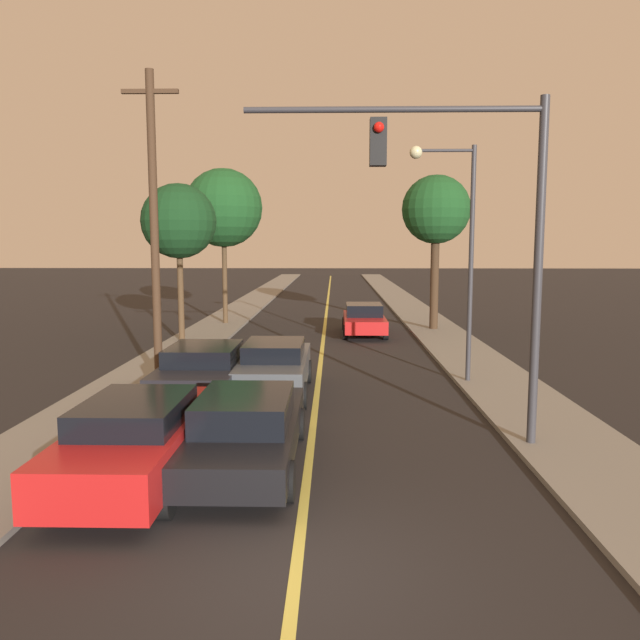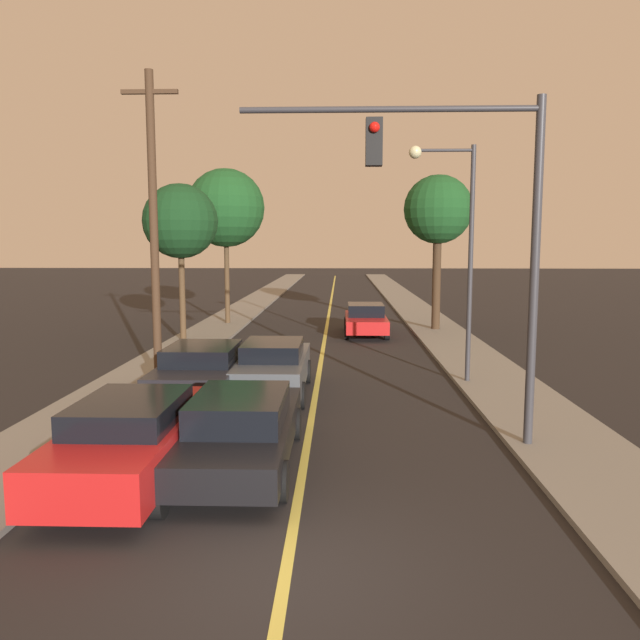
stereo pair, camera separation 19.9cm
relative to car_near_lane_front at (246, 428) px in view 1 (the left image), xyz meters
The scene contains 15 objects.
ground_plane 4.04m from the car_near_lane_front, 73.34° to the right, with size 200.00×200.00×0.00m, color black.
road_surface 32.22m from the car_near_lane_front, 87.97° to the left, with size 8.14×80.00×0.01m.
sidewalk_left 32.47m from the car_near_lane_front, 97.40° to the left, with size 2.50×80.00×0.12m.
sidewalk_right 32.84m from the car_near_lane_front, 78.66° to the left, with size 2.50×80.00×0.12m.
car_near_lane_front is the anchor object (origin of this frame).
car_near_lane_second 5.55m from the car_near_lane_front, 90.00° to the left, with size 1.87×4.75×1.50m.
car_outer_lane_front 1.90m from the car_near_lane_front, 160.11° to the right, with size 1.98×5.17×1.48m.
car_outer_lane_second 5.32m from the car_near_lane_front, 109.65° to the left, with size 2.11×4.89×1.49m.
car_far_oncoming 17.33m from the car_near_lane_front, 80.13° to the left, with size 1.94×4.77×1.40m.
traffic_signal_mast 6.00m from the car_near_lane_front, 15.85° to the left, with size 5.84×0.42×6.80m.
streetlamp_right 9.46m from the car_near_lane_front, 54.00° to the left, with size 1.89×0.36×6.77m.
utility_pole_left 8.56m from the car_near_lane_front, 117.71° to the left, with size 1.60×0.24×8.81m.
tree_left_near 15.89m from the car_near_lane_front, 108.15° to the left, with size 3.06×3.06×6.46m.
tree_left_far 21.31m from the car_near_lane_front, 100.97° to the left, with size 3.90×3.90×7.74m.
tree_right_near 20.03m from the car_near_lane_front, 70.97° to the left, with size 3.18×3.18×7.19m.
Camera 1 is at (0.47, -7.31, 4.11)m, focal length 35.00 mm.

